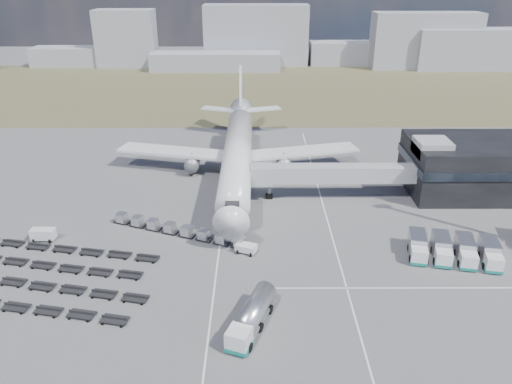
{
  "coord_description": "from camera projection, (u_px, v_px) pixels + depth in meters",
  "views": [
    {
      "loc": [
        3.52,
        -64.09,
        40.09
      ],
      "look_at": [
        3.72,
        14.69,
        4.0
      ],
      "focal_mm": 35.0,
      "sensor_mm": 36.0,
      "label": 1
    }
  ],
  "objects": [
    {
      "name": "ground",
      "position": [
        232.0,
        257.0,
        74.96
      ],
      "size": [
        420.0,
        420.0,
        0.0
      ],
      "primitive_type": "plane",
      "color": "#565659",
      "rests_on": "ground"
    },
    {
      "name": "grass_strip",
      "position": [
        245.0,
        89.0,
        174.96
      ],
      "size": [
        420.0,
        90.0,
        0.01
      ],
      "primitive_type": "cube",
      "color": "brown",
      "rests_on": "ground"
    },
    {
      "name": "lane_markings",
      "position": [
        295.0,
        246.0,
        77.7
      ],
      "size": [
        47.12,
        110.0,
        0.01
      ],
      "color": "silver",
      "rests_on": "ground"
    },
    {
      "name": "terminal",
      "position": [
        488.0,
        165.0,
        94.66
      ],
      "size": [
        30.4,
        16.4,
        11.0
      ],
      "color": "black",
      "rests_on": "ground"
    },
    {
      "name": "jet_bridge",
      "position": [
        322.0,
        174.0,
        91.45
      ],
      "size": [
        30.3,
        3.8,
        7.05
      ],
      "color": "#939399",
      "rests_on": "ground"
    },
    {
      "name": "airliner",
      "position": [
        238.0,
        150.0,
        102.19
      ],
      "size": [
        51.59,
        64.53,
        17.62
      ],
      "color": "silver",
      "rests_on": "ground"
    },
    {
      "name": "skyline",
      "position": [
        301.0,
        46.0,
        208.72
      ],
      "size": [
        311.41,
        27.04,
        24.77
      ],
      "color": "#8E919B",
      "rests_on": "ground"
    },
    {
      "name": "fuel_tanker",
      "position": [
        252.0,
        316.0,
        59.62
      ],
      "size": [
        6.25,
        10.88,
        3.43
      ],
      "rotation": [
        0.0,
        0.0,
        -0.36
      ],
      "color": "silver",
      "rests_on": "ground"
    },
    {
      "name": "pushback_tug",
      "position": [
        246.0,
        248.0,
        75.78
      ],
      "size": [
        3.53,
        2.8,
        1.42
      ],
      "primitive_type": "cube",
      "rotation": [
        0.0,
        0.0,
        -0.39
      ],
      "color": "silver",
      "rests_on": "ground"
    },
    {
      "name": "utility_van",
      "position": [
        43.0,
        235.0,
        78.99
      ],
      "size": [
        3.76,
        1.79,
        2.03
      ],
      "primitive_type": "cube",
      "rotation": [
        0.0,
        0.0,
        -0.03
      ],
      "color": "silver",
      "rests_on": "ground"
    },
    {
      "name": "catering_truck",
      "position": [
        257.0,
        174.0,
        100.82
      ],
      "size": [
        4.24,
        6.74,
        2.88
      ],
      "rotation": [
        0.0,
        0.0,
        0.29
      ],
      "color": "silver",
      "rests_on": "ground"
    },
    {
      "name": "service_trucks_near",
      "position": [
        454.0,
        250.0,
        73.91
      ],
      "size": [
        13.83,
        9.41,
        2.82
      ],
      "rotation": [
        0.0,
        0.0,
        -0.2
      ],
      "color": "silver",
      "rests_on": "ground"
    },
    {
      "name": "uld_row",
      "position": [
        178.0,
        230.0,
        80.63
      ],
      "size": [
        23.09,
        10.57,
        1.64
      ],
      "rotation": [
        0.0,
        0.0,
        -0.39
      ],
      "color": "black",
      "rests_on": "ground"
    },
    {
      "name": "baggage_dollies",
      "position": [
        32.0,
        274.0,
        69.99
      ],
      "size": [
        36.44,
        22.15,
        0.81
      ],
      "rotation": [
        0.0,
        0.0,
        -0.2
      ],
      "color": "black",
      "rests_on": "ground"
    }
  ]
}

